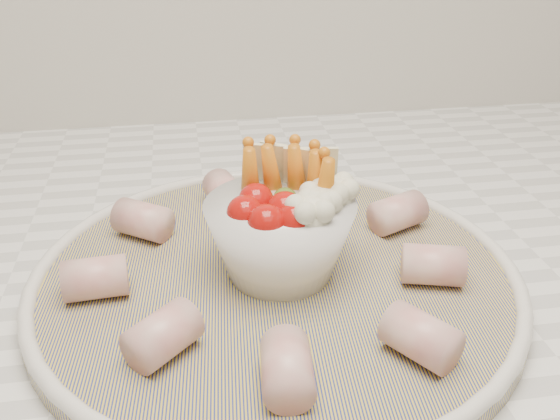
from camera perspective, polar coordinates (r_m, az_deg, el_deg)
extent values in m
cube|color=silver|center=(0.66, 13.74, -1.46)|extent=(2.04, 0.62, 0.04)
cylinder|color=navy|center=(0.51, -0.40, -6.40)|extent=(0.42, 0.42, 0.01)
torus|color=silver|center=(0.50, -0.40, -5.69)|extent=(0.39, 0.39, 0.01)
sphere|color=#A30E0A|center=(0.46, -3.22, -0.29)|extent=(0.03, 0.03, 0.03)
sphere|color=#A30E0A|center=(0.45, -1.25, -1.18)|extent=(0.03, 0.03, 0.03)
sphere|color=#A30E0A|center=(0.45, 1.41, -0.94)|extent=(0.03, 0.03, 0.03)
sphere|color=#A30E0A|center=(0.48, -2.21, 0.86)|extent=(0.03, 0.03, 0.03)
sphere|color=#A30E0A|center=(0.47, 0.47, 0.05)|extent=(0.03, 0.03, 0.03)
sphere|color=#4B6C24|center=(0.49, 0.46, 0.89)|extent=(0.02, 0.02, 0.02)
cone|color=#C66912|center=(0.49, -0.77, 2.89)|extent=(0.03, 0.04, 0.06)
cone|color=#C66912|center=(0.50, 1.49, 2.92)|extent=(0.03, 0.04, 0.06)
cone|color=#C66912|center=(0.49, 3.27, 2.38)|extent=(0.03, 0.04, 0.06)
cone|color=#C66912|center=(0.49, -2.75, 2.65)|extent=(0.02, 0.03, 0.06)
cone|color=#C66912|center=(0.47, 4.14, 1.57)|extent=(0.02, 0.03, 0.06)
sphere|color=silver|center=(0.47, 3.97, 0.43)|extent=(0.03, 0.03, 0.03)
sphere|color=silver|center=(0.45, 2.86, -0.62)|extent=(0.03, 0.03, 0.03)
sphere|color=silver|center=(0.48, 5.00, 1.22)|extent=(0.03, 0.03, 0.03)
cube|color=beige|center=(0.50, 0.62, 3.65)|extent=(0.04, 0.03, 0.05)
cube|color=beige|center=(0.50, 2.78, 3.43)|extent=(0.04, 0.02, 0.05)
cube|color=beige|center=(0.51, -0.85, 3.71)|extent=(0.04, 0.02, 0.05)
cylinder|color=#C05A58|center=(0.50, 13.82, -4.89)|extent=(0.05, 0.04, 0.03)
cylinder|color=#C05A58|center=(0.57, 10.71, -0.25)|extent=(0.06, 0.05, 0.03)
cylinder|color=#C05A58|center=(0.61, 3.36, 2.41)|extent=(0.05, 0.06, 0.03)
cylinder|color=#C05A58|center=(0.59, -5.04, 1.58)|extent=(0.04, 0.05, 0.03)
cylinder|color=#C05A58|center=(0.56, -12.43, -0.90)|extent=(0.06, 0.05, 0.03)
cylinder|color=#C05A58|center=(0.49, -16.53, -5.98)|extent=(0.05, 0.03, 0.03)
cylinder|color=#C05A58|center=(0.42, -10.67, -11.18)|extent=(0.06, 0.06, 0.03)
cylinder|color=#C05A58|center=(0.39, 0.66, -14.30)|extent=(0.04, 0.05, 0.03)
cylinder|color=#C05A58|center=(0.42, 12.76, -11.26)|extent=(0.05, 0.06, 0.03)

